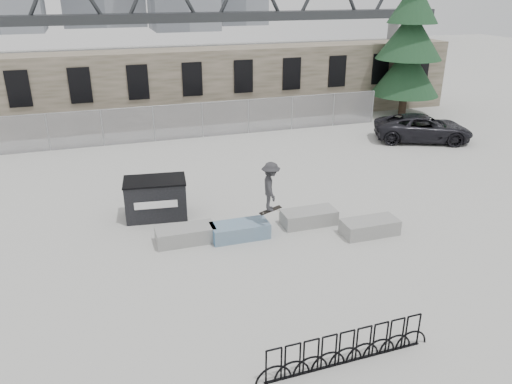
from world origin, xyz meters
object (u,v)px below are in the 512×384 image
at_px(planter_center_left, 240,230).
at_px(spruce_tree, 410,40).
at_px(planter_center_right, 309,217).
at_px(dumpster, 156,198).
at_px(planter_offset, 370,226).
at_px(skateboarder, 271,187).
at_px(bike_rack, 346,348).
at_px(suv, 423,128).
at_px(planter_far_left, 185,234).

relative_size(planter_center_left, spruce_tree, 0.17).
bearing_deg(planter_center_right, planter_center_left, -174.85).
distance_m(planter_center_left, spruce_tree, 20.91).
distance_m(planter_center_left, dumpster, 3.67).
distance_m(planter_offset, skateboarder, 3.86).
bearing_deg(planter_center_left, planter_center_right, 5.15).
relative_size(bike_rack, suv, 0.85).
relative_size(planter_center_right, bike_rack, 0.45).
xyz_separation_m(dumpster, bike_rack, (3.14, -9.38, -0.32)).
distance_m(planter_center_right, suv, 12.91).
bearing_deg(suv, planter_offset, 160.03).
relative_size(planter_center_right, skateboarder, 1.10).
distance_m(dumpster, skateboarder, 4.69).
distance_m(bike_rack, skateboarder, 6.72).
bearing_deg(spruce_tree, planter_far_left, -142.24).
bearing_deg(planter_center_left, spruce_tree, 41.56).
distance_m(planter_center_right, skateboarder, 2.34).
height_order(planter_center_right, skateboarder, skateboarder).
bearing_deg(planter_offset, suv, 47.03).
relative_size(planter_offset, skateboarder, 1.10).
xyz_separation_m(planter_far_left, skateboarder, (2.90, -0.48, 1.58)).
relative_size(bike_rack, skateboarder, 2.46).
xyz_separation_m(dumpster, skateboarder, (3.57, -2.83, 1.11)).
height_order(planter_far_left, bike_rack, bike_rack).
distance_m(planter_far_left, suv, 16.76).
distance_m(planter_center_right, dumpster, 5.77).
bearing_deg(planter_center_left, planter_far_left, 171.73).
distance_m(dumpster, suv, 16.44).
distance_m(planter_center_right, spruce_tree, 18.85).
bearing_deg(bike_rack, planter_offset, 55.68).
relative_size(spruce_tree, skateboarder, 6.30).
bearing_deg(planter_center_left, suv, 31.72).
xyz_separation_m(planter_offset, dumpster, (-6.97, 3.77, 0.46)).
bearing_deg(dumpster, skateboarder, -31.41).
bearing_deg(dumpster, spruce_tree, 38.46).
xyz_separation_m(planter_center_right, planter_offset, (1.73, -1.39, 0.00)).
relative_size(dumpster, bike_rack, 0.54).
bearing_deg(planter_center_right, planter_offset, -38.82).
xyz_separation_m(planter_offset, skateboarder, (-3.40, 0.94, 1.58)).
bearing_deg(suv, skateboarder, 147.60).
bearing_deg(planter_offset, planter_center_left, 165.48).
relative_size(dumpster, spruce_tree, 0.21).
height_order(planter_far_left, skateboarder, skateboarder).
height_order(planter_center_left, planter_offset, same).
bearing_deg(planter_center_right, suv, 37.13).
xyz_separation_m(planter_offset, bike_rack, (-3.83, -5.61, 0.15)).
xyz_separation_m(dumpster, spruce_tree, (17.78, 10.91, 4.15)).
relative_size(planter_center_left, bike_rack, 0.45).
xyz_separation_m(dumpster, suv, (15.52, 5.42, -0.02)).
height_order(planter_offset, suv, suv).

